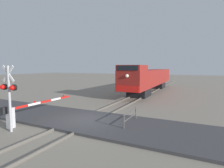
{
  "coord_description": "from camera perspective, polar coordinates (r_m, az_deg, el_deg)",
  "views": [
    {
      "loc": [
        6.79,
        -9.88,
        3.68
      ],
      "look_at": [
        -0.83,
        5.62,
        2.05
      ],
      "focal_mm": 28.8,
      "sensor_mm": 36.0,
      "label": 1
    }
  ],
  "objects": [
    {
      "name": "road_surface",
      "position": [
        12.52,
        -8.14,
        -11.39
      ],
      "size": [
        36.0,
        4.6,
        0.16
      ],
      "primitive_type": "cube",
      "color": "#38383A",
      "rests_on": "ground_plane"
    },
    {
      "name": "ground_plane",
      "position": [
        12.54,
        -8.13,
        -11.73
      ],
      "size": [
        160.0,
        160.0,
        0.0
      ],
      "primitive_type": "plane",
      "color": "gray"
    },
    {
      "name": "rail_track_right",
      "position": [
        12.14,
        -5.28,
        -11.9
      ],
      "size": [
        0.08,
        80.0,
        0.15
      ],
      "primitive_type": "cube",
      "color": "#59544C",
      "rests_on": "ground_plane"
    },
    {
      "name": "locomotive",
      "position": [
        27.4,
        11.79,
        1.83
      ],
      "size": [
        2.72,
        19.11,
        3.91
      ],
      "color": "black",
      "rests_on": "ground_plane"
    },
    {
      "name": "crossing_gate",
      "position": [
        13.02,
        -26.88,
        -7.77
      ],
      "size": [
        0.36,
        5.89,
        1.36
      ],
      "color": "silver",
      "rests_on": "ground_plane"
    },
    {
      "name": "rail_track_left",
      "position": [
        12.92,
        -10.81,
        -10.91
      ],
      "size": [
        0.08,
        80.0,
        0.15
      ],
      "primitive_type": "cube",
      "color": "#59544C",
      "rests_on": "ground_plane"
    },
    {
      "name": "guard_railing",
      "position": [
        11.53,
        5.84,
        -10.07
      ],
      "size": [
        0.08,
        2.25,
        0.95
      ],
      "color": "#4C4742",
      "rests_on": "ground_plane"
    },
    {
      "name": "crossing_signal",
      "position": [
        11.56,
        -29.93,
        -2.06
      ],
      "size": [
        1.18,
        0.33,
        3.79
      ],
      "color": "#ADADB2",
      "rests_on": "ground_plane"
    }
  ]
}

